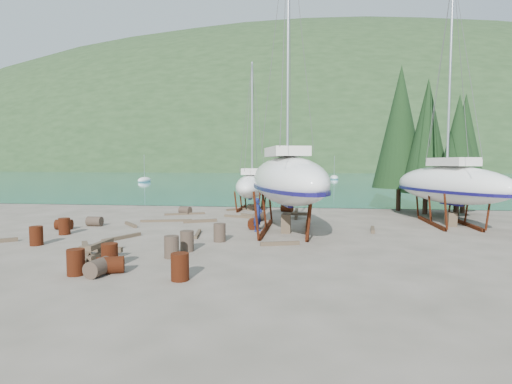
# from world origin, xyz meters

# --- Properties ---
(ground) EXTENTS (600.00, 600.00, 0.00)m
(ground) POSITION_xyz_m (0.00, 0.00, 0.00)
(ground) COLOR #5C5548
(ground) RESTS_ON ground
(bay_water) EXTENTS (700.00, 700.00, 0.00)m
(bay_water) POSITION_xyz_m (0.00, 315.00, 0.01)
(bay_water) COLOR #175F75
(bay_water) RESTS_ON ground
(far_hill) EXTENTS (800.00, 360.00, 110.00)m
(far_hill) POSITION_xyz_m (0.00, 320.00, 0.00)
(far_hill) COLOR #21361B
(far_hill) RESTS_ON ground
(far_house_left) EXTENTS (6.60, 5.60, 5.60)m
(far_house_left) POSITION_xyz_m (-60.00, 190.00, 2.92)
(far_house_left) COLOR beige
(far_house_left) RESTS_ON ground
(far_house_center) EXTENTS (6.60, 5.60, 5.60)m
(far_house_center) POSITION_xyz_m (-20.00, 190.00, 2.92)
(far_house_center) COLOR beige
(far_house_center) RESTS_ON ground
(far_house_right) EXTENTS (6.60, 5.60, 5.60)m
(far_house_right) POSITION_xyz_m (30.00, 190.00, 2.92)
(far_house_right) COLOR beige
(far_house_right) RESTS_ON ground
(cypress_near_right) EXTENTS (3.60, 3.60, 10.00)m
(cypress_near_right) POSITION_xyz_m (12.50, 12.00, 5.79)
(cypress_near_right) COLOR black
(cypress_near_right) RESTS_ON ground
(cypress_mid_right) EXTENTS (3.06, 3.06, 8.50)m
(cypress_mid_right) POSITION_xyz_m (14.00, 10.00, 4.92)
(cypress_mid_right) COLOR black
(cypress_mid_right) RESTS_ON ground
(cypress_back_left) EXTENTS (4.14, 4.14, 11.50)m
(cypress_back_left) POSITION_xyz_m (11.00, 14.00, 6.66)
(cypress_back_left) COLOR black
(cypress_back_left) RESTS_ON ground
(cypress_far_right) EXTENTS (3.24, 3.24, 9.00)m
(cypress_far_right) POSITION_xyz_m (15.50, 13.00, 5.21)
(cypress_far_right) COLOR black
(cypress_far_right) RESTS_ON ground
(moored_boat_left) EXTENTS (2.00, 5.00, 6.05)m
(moored_boat_left) POSITION_xyz_m (-30.00, 60.00, 0.39)
(moored_boat_left) COLOR white
(moored_boat_left) RESTS_ON ground
(moored_boat_mid) EXTENTS (2.00, 5.00, 6.05)m
(moored_boat_mid) POSITION_xyz_m (10.00, 80.00, 0.39)
(moored_boat_mid) COLOR white
(moored_boat_mid) RESTS_ON ground
(moored_boat_far) EXTENTS (2.00, 5.00, 6.05)m
(moored_boat_far) POSITION_xyz_m (-8.00, 110.00, 0.39)
(moored_boat_far) COLOR white
(moored_boat_far) RESTS_ON ground
(large_sailboat_near) EXTENTS (6.29, 11.76, 17.79)m
(large_sailboat_near) POSITION_xyz_m (2.66, 3.09, 2.87)
(large_sailboat_near) COLOR white
(large_sailboat_near) RESTS_ON ground
(large_sailboat_far) EXTENTS (6.05, 10.06, 15.34)m
(large_sailboat_far) POSITION_xyz_m (12.38, 6.64, 2.51)
(large_sailboat_far) COLOR white
(large_sailboat_far) RESTS_ON ground
(small_sailboat_shore) EXTENTS (2.55, 7.54, 11.97)m
(small_sailboat_shore) POSITION_xyz_m (-0.76, 13.11, 1.97)
(small_sailboat_shore) COLOR white
(small_sailboat_shore) RESTS_ON ground
(worker) EXTENTS (0.68, 0.80, 1.86)m
(worker) POSITION_xyz_m (1.08, 2.74, 0.93)
(worker) COLOR #121C51
(worker) RESTS_ON ground
(drum_0) EXTENTS (0.58, 0.58, 0.88)m
(drum_0) POSITION_xyz_m (-8.53, -2.37, 0.44)
(drum_0) COLOR #53240E
(drum_0) RESTS_ON ground
(drum_1) EXTENTS (0.68, 0.94, 0.58)m
(drum_1) POSITION_xyz_m (-3.05, -6.74, 0.29)
(drum_1) COLOR #2D2823
(drum_1) RESTS_ON ground
(drum_2) EXTENTS (0.97, 0.73, 0.58)m
(drum_2) POSITION_xyz_m (-9.96, 1.89, 0.29)
(drum_2) COLOR #53240E
(drum_2) RESTS_ON ground
(drum_3) EXTENTS (0.58, 0.58, 0.88)m
(drum_3) POSITION_xyz_m (-3.21, -5.68, 0.44)
(drum_3) COLOR #53240E
(drum_3) RESTS_ON ground
(drum_4) EXTENTS (1.03, 0.87, 0.58)m
(drum_4) POSITION_xyz_m (2.20, 11.99, 0.29)
(drum_4) COLOR #53240E
(drum_4) RESTS_ON ground
(drum_5) EXTENTS (0.58, 0.58, 0.88)m
(drum_5) POSITION_xyz_m (-0.36, -0.43, 0.44)
(drum_5) COLOR #2D2823
(drum_5) RESTS_ON ground
(drum_6) EXTENTS (0.70, 0.95, 0.58)m
(drum_6) POSITION_xyz_m (0.68, 3.52, 0.29)
(drum_6) COLOR #53240E
(drum_6) RESTS_ON ground
(drum_7) EXTENTS (0.58, 0.58, 0.88)m
(drum_7) POSITION_xyz_m (-0.20, -6.87, 0.44)
(drum_7) COLOR #53240E
(drum_7) RESTS_ON ground
(drum_8) EXTENTS (0.58, 0.58, 0.88)m
(drum_8) POSITION_xyz_m (-8.94, 0.39, 0.44)
(drum_8) COLOR #53240E
(drum_8) RESTS_ON ground
(drum_9) EXTENTS (1.03, 0.85, 0.58)m
(drum_9) POSITION_xyz_m (-5.24, 9.56, 0.29)
(drum_9) COLOR #2D2823
(drum_9) RESTS_ON ground
(drum_11) EXTENTS (0.87, 1.03, 0.58)m
(drum_11) POSITION_xyz_m (0.67, 6.65, 0.29)
(drum_11) COLOR #2D2823
(drum_11) RESTS_ON ground
(drum_12) EXTENTS (1.03, 0.86, 0.58)m
(drum_12) POSITION_xyz_m (-2.80, -6.41, 0.29)
(drum_12) COLOR #53240E
(drum_12) RESTS_ON ground
(drum_13) EXTENTS (0.58, 0.58, 0.88)m
(drum_13) POSITION_xyz_m (-3.87, -6.73, 0.44)
(drum_13) COLOR #53240E
(drum_13) RESTS_ON ground
(drum_15) EXTENTS (0.89, 0.59, 0.58)m
(drum_15) POSITION_xyz_m (-8.90, 3.31, 0.29)
(drum_15) COLOR #2D2823
(drum_15) RESTS_ON ground
(drum_16) EXTENTS (0.58, 0.58, 0.88)m
(drum_16) POSITION_xyz_m (-1.28, -2.68, 0.44)
(drum_16) COLOR #2D2823
(drum_16) RESTS_ON ground
(drum_17) EXTENTS (0.58, 0.58, 0.88)m
(drum_17) POSITION_xyz_m (-1.52, -3.92, 0.44)
(drum_17) COLOR #2D2823
(drum_17) RESTS_ON ground
(timber_0) EXTENTS (2.75, 1.38, 0.14)m
(timber_0) POSITION_xyz_m (-5.17, 9.25, 0.07)
(timber_0) COLOR brown
(timber_0) RESTS_ON ground
(timber_1) EXTENTS (0.42, 1.70, 0.19)m
(timber_1) POSITION_xyz_m (7.41, 3.58, 0.10)
(timber_1) COLOR brown
(timber_1) RESTS_ON ground
(timber_3) EXTENTS (1.39, 2.81, 0.15)m
(timber_3) POSITION_xyz_m (-4.80, -4.53, 0.07)
(timber_3) COLOR brown
(timber_3) RESTS_ON ground
(timber_4) EXTENTS (1.39, 1.52, 0.17)m
(timber_4) POSITION_xyz_m (-6.77, 3.65, 0.09)
(timber_4) COLOR brown
(timber_4) RESTS_ON ground
(timber_6) EXTENTS (1.65, 1.28, 0.19)m
(timber_6) POSITION_xyz_m (-0.17, 8.68, 0.10)
(timber_6) COLOR brown
(timber_6) RESTS_ON ground
(timber_7) EXTENTS (1.80, 0.71, 0.17)m
(timber_7) POSITION_xyz_m (2.59, -0.92, 0.09)
(timber_7) COLOR brown
(timber_7) RESTS_ON ground
(timber_8) EXTENTS (2.00, 1.15, 0.19)m
(timber_8) POSITION_xyz_m (-3.00, 5.63, 0.09)
(timber_8) COLOR brown
(timber_8) RESTS_ON ground
(timber_9) EXTENTS (2.17, 1.87, 0.15)m
(timber_9) POSITION_xyz_m (-1.58, 12.92, 0.08)
(timber_9) COLOR brown
(timber_9) RESTS_ON ground
(timber_10) EXTENTS (2.84, 1.15, 0.16)m
(timber_10) POSITION_xyz_m (-0.63, 8.08, 0.08)
(timber_10) COLOR brown
(timber_10) RESTS_ON ground
(timber_11) EXTENTS (0.55, 2.26, 0.15)m
(timber_11) POSITION_xyz_m (-1.88, 1.09, 0.08)
(timber_11) COLOR brown
(timber_11) RESTS_ON ground
(timber_12) EXTENTS (1.08, 2.21, 0.17)m
(timber_12) POSITION_xyz_m (-5.33, -0.42, 0.08)
(timber_12) COLOR brown
(timber_12) RESTS_ON ground
(timber_15) EXTENTS (3.20, 0.99, 0.15)m
(timber_15) POSITION_xyz_m (-5.25, 5.62, 0.07)
(timber_15) COLOR brown
(timber_15) RESTS_ON ground
(timber_16) EXTENTS (1.55, 2.14, 0.23)m
(timber_16) POSITION_xyz_m (-5.60, -3.19, 0.11)
(timber_16) COLOR brown
(timber_16) RESTS_ON ground
(timber_pile_fore) EXTENTS (1.80, 1.80, 0.60)m
(timber_pile_fore) POSITION_xyz_m (-4.43, -4.09, 0.30)
(timber_pile_fore) COLOR brown
(timber_pile_fore) RESTS_ON ground
(timber_pile_aft) EXTENTS (1.80, 1.80, 0.60)m
(timber_pile_aft) POSITION_xyz_m (3.04, 8.45, 0.30)
(timber_pile_aft) COLOR brown
(timber_pile_aft) RESTS_ON ground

